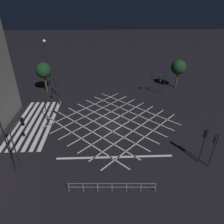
{
  "coord_description": "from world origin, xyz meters",
  "views": [
    {
      "loc": [
        24.19,
        -0.92,
        15.06
      ],
      "look_at": [
        0.0,
        0.0,
        1.43
      ],
      "focal_mm": 32.0,
      "sensor_mm": 36.0,
      "label": 1
    }
  ],
  "objects_px": {
    "traffic_light_median_south": "(53,104)",
    "street_lamp_west": "(1,125)",
    "traffic_light_ne_cross": "(214,144)",
    "street_tree_near": "(179,67)",
    "traffic_light_ne_main": "(204,139)",
    "street_lamp_east": "(46,52)",
    "traffic_light_sw_cross": "(55,82)",
    "traffic_light_se_main": "(19,133)",
    "traffic_light_nw_main": "(160,81)",
    "traffic_light_nw_cross": "(157,79)",
    "street_tree_far": "(43,70)",
    "traffic_light_sw_main": "(56,87)"
  },
  "relations": [
    {
      "from": "street_lamp_east",
      "to": "street_tree_far",
      "type": "height_order",
      "value": "street_lamp_east"
    },
    {
      "from": "traffic_light_median_south",
      "to": "street_tree_near",
      "type": "distance_m",
      "value": 23.94
    },
    {
      "from": "traffic_light_nw_cross",
      "to": "traffic_light_ne_cross",
      "type": "relative_size",
      "value": 0.94
    },
    {
      "from": "traffic_light_median_south",
      "to": "street_tree_far",
      "type": "bearing_deg",
      "value": 109.85
    },
    {
      "from": "traffic_light_sw_main",
      "to": "traffic_light_median_south",
      "type": "relative_size",
      "value": 0.89
    },
    {
      "from": "traffic_light_nw_cross",
      "to": "street_lamp_west",
      "type": "relative_size",
      "value": 0.47
    },
    {
      "from": "traffic_light_ne_cross",
      "to": "traffic_light_median_south",
      "type": "relative_size",
      "value": 1.06
    },
    {
      "from": "traffic_light_nw_cross",
      "to": "street_lamp_west",
      "type": "xyz_separation_m",
      "value": [
        18.68,
        -18.36,
        2.91
      ]
    },
    {
      "from": "traffic_light_se_main",
      "to": "traffic_light_sw_cross",
      "type": "relative_size",
      "value": 1.3
    },
    {
      "from": "traffic_light_se_main",
      "to": "street_lamp_west",
      "type": "distance_m",
      "value": 3.09
    },
    {
      "from": "traffic_light_nw_main",
      "to": "street_lamp_west",
      "type": "distance_m",
      "value": 26.44
    },
    {
      "from": "street_tree_far",
      "to": "traffic_light_sw_cross",
      "type": "bearing_deg",
      "value": 50.82
    },
    {
      "from": "traffic_light_sw_main",
      "to": "traffic_light_se_main",
      "type": "relative_size",
      "value": 0.74
    },
    {
      "from": "traffic_light_ne_cross",
      "to": "street_lamp_west",
      "type": "xyz_separation_m",
      "value": [
        0.16,
        -19.51,
        2.82
      ]
    },
    {
      "from": "traffic_light_ne_main",
      "to": "traffic_light_sw_cross",
      "type": "distance_m",
      "value": 25.74
    },
    {
      "from": "traffic_light_ne_main",
      "to": "street_lamp_west",
      "type": "bearing_deg",
      "value": 92.75
    },
    {
      "from": "traffic_light_ne_main",
      "to": "street_lamp_east",
      "type": "relative_size",
      "value": 0.47
    },
    {
      "from": "traffic_light_sw_cross",
      "to": "street_tree_far",
      "type": "height_order",
      "value": "street_tree_far"
    },
    {
      "from": "street_lamp_west",
      "to": "street_tree_far",
      "type": "bearing_deg",
      "value": -174.55
    },
    {
      "from": "traffic_light_nw_cross",
      "to": "traffic_light_sw_cross",
      "type": "height_order",
      "value": "traffic_light_nw_cross"
    },
    {
      "from": "traffic_light_se_main",
      "to": "traffic_light_sw_cross",
      "type": "xyz_separation_m",
      "value": [
        -16.76,
        0.01,
        -0.87
      ]
    },
    {
      "from": "traffic_light_ne_main",
      "to": "traffic_light_nw_cross",
      "type": "relative_size",
      "value": 1.09
    },
    {
      "from": "traffic_light_sw_cross",
      "to": "traffic_light_sw_main",
      "type": "bearing_deg",
      "value": -76.95
    },
    {
      "from": "traffic_light_nw_main",
      "to": "traffic_light_sw_cross",
      "type": "bearing_deg",
      "value": -91.49
    },
    {
      "from": "traffic_light_sw_main",
      "to": "traffic_light_se_main",
      "type": "distance_m",
      "value": 14.5
    },
    {
      "from": "traffic_light_median_south",
      "to": "street_lamp_east",
      "type": "xyz_separation_m",
      "value": [
        -14.46,
        -4.0,
        3.75
      ]
    },
    {
      "from": "traffic_light_se_main",
      "to": "street_lamp_west",
      "type": "relative_size",
      "value": 0.57
    },
    {
      "from": "street_lamp_east",
      "to": "street_lamp_west",
      "type": "height_order",
      "value": "street_lamp_east"
    },
    {
      "from": "street_lamp_west",
      "to": "street_tree_far",
      "type": "height_order",
      "value": "street_lamp_west"
    },
    {
      "from": "traffic_light_median_south",
      "to": "street_lamp_west",
      "type": "height_order",
      "value": "street_lamp_west"
    },
    {
      "from": "traffic_light_ne_cross",
      "to": "traffic_light_sw_cross",
      "type": "bearing_deg",
      "value": -44.14
    },
    {
      "from": "traffic_light_ne_cross",
      "to": "street_tree_far",
      "type": "relative_size",
      "value": 0.74
    },
    {
      "from": "traffic_light_nw_cross",
      "to": "traffic_light_median_south",
      "type": "bearing_deg",
      "value": 28.96
    },
    {
      "from": "traffic_light_sw_main",
      "to": "street_lamp_west",
      "type": "relative_size",
      "value": 0.42
    },
    {
      "from": "traffic_light_nw_main",
      "to": "street_tree_far",
      "type": "distance_m",
      "value": 20.96
    },
    {
      "from": "traffic_light_ne_cross",
      "to": "street_lamp_west",
      "type": "distance_m",
      "value": 19.71
    },
    {
      "from": "traffic_light_ne_cross",
      "to": "street_tree_near",
      "type": "xyz_separation_m",
      "value": [
        -21.16,
        3.35,
        1.21
      ]
    },
    {
      "from": "traffic_light_se_main",
      "to": "street_tree_far",
      "type": "distance_m",
      "value": 18.77
    },
    {
      "from": "traffic_light_ne_cross",
      "to": "street_lamp_east",
      "type": "distance_m",
      "value": 32.38
    },
    {
      "from": "traffic_light_ne_cross",
      "to": "traffic_light_nw_main",
      "type": "height_order",
      "value": "traffic_light_ne_cross"
    },
    {
      "from": "traffic_light_se_main",
      "to": "street_tree_near",
      "type": "xyz_separation_m",
      "value": [
        -19.3,
        22.55,
        0.7
      ]
    },
    {
      "from": "traffic_light_ne_main",
      "to": "traffic_light_ne_cross",
      "type": "relative_size",
      "value": 1.03
    },
    {
      "from": "traffic_light_sw_main",
      "to": "street_tree_near",
      "type": "bearing_deg",
      "value": 102.39
    },
    {
      "from": "traffic_light_nw_cross",
      "to": "street_tree_near",
      "type": "height_order",
      "value": "street_tree_near"
    },
    {
      "from": "traffic_light_nw_main",
      "to": "street_tree_far",
      "type": "xyz_separation_m",
      "value": [
        -2.34,
        -20.78,
        1.48
      ]
    },
    {
      "from": "traffic_light_ne_cross",
      "to": "traffic_light_sw_cross",
      "type": "relative_size",
      "value": 1.15
    },
    {
      "from": "traffic_light_sw_main",
      "to": "traffic_light_nw_main",
      "type": "height_order",
      "value": "traffic_light_nw_main"
    },
    {
      "from": "traffic_light_sw_main",
      "to": "traffic_light_sw_cross",
      "type": "bearing_deg",
      "value": -166.95
    },
    {
      "from": "traffic_light_sw_cross",
      "to": "traffic_light_nw_main",
      "type": "xyz_separation_m",
      "value": [
        0.48,
        18.49,
        0.0
      ]
    },
    {
      "from": "traffic_light_nw_main",
      "to": "street_tree_near",
      "type": "relative_size",
      "value": 0.64
    }
  ]
}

